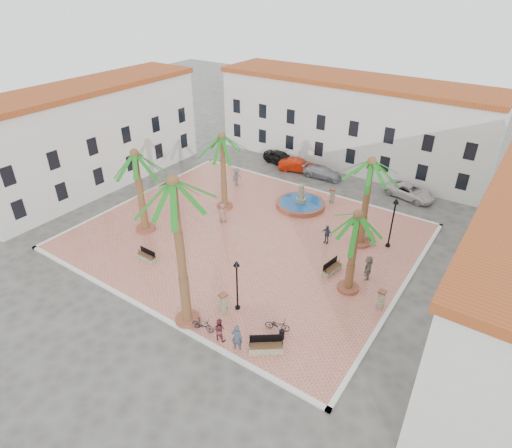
% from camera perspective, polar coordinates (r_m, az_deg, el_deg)
% --- Properties ---
extents(ground, '(120.00, 120.00, 0.00)m').
position_cam_1_polar(ground, '(35.83, -1.32, -1.74)').
color(ground, '#56544F').
rests_on(ground, ground).
extents(plaza, '(26.00, 22.00, 0.15)m').
position_cam_1_polar(plaza, '(35.79, -1.32, -1.63)').
color(plaza, '#D57863').
rests_on(plaza, ground).
extents(kerb_n, '(26.30, 0.30, 0.16)m').
position_cam_1_polar(kerb_n, '(44.04, 7.06, 4.72)').
color(kerb_n, silver).
rests_on(kerb_n, ground).
extents(kerb_s, '(26.30, 0.30, 0.16)m').
position_cam_1_polar(kerb_s, '(29.39, -14.14, -11.10)').
color(kerb_s, silver).
rests_on(kerb_s, ground).
extents(kerb_e, '(0.30, 22.30, 0.16)m').
position_cam_1_polar(kerb_e, '(31.43, 18.58, -8.75)').
color(kerb_e, silver).
rests_on(kerb_e, ground).
extents(kerb_w, '(0.30, 22.30, 0.16)m').
position_cam_1_polar(kerb_w, '(43.72, -15.34, 3.60)').
color(kerb_w, silver).
rests_on(kerb_w, ground).
extents(building_north, '(30.40, 7.40, 9.50)m').
position_cam_1_polar(building_north, '(50.00, 12.44, 13.23)').
color(building_north, silver).
rests_on(building_north, ground).
extents(building_west, '(6.40, 24.40, 10.00)m').
position_cam_1_polar(building_west, '(46.38, -21.22, 10.84)').
color(building_west, silver).
rests_on(building_west, ground).
extents(fountain, '(4.54, 4.54, 2.35)m').
position_cam_1_polar(fountain, '(40.22, 5.97, 2.76)').
color(fountain, '#9C4F36').
rests_on(fountain, plaza).
extents(palm_nw, '(4.73, 4.73, 7.24)m').
position_cam_1_polar(palm_nw, '(37.63, -4.52, 10.51)').
color(palm_nw, '#9C4F36').
rests_on(palm_nw, plaza).
extents(palm_sw, '(5.34, 5.34, 7.29)m').
position_cam_1_polar(palm_sw, '(35.08, -15.73, 7.78)').
color(palm_sw, '#9C4F36').
rests_on(palm_sw, plaza).
extents(palm_s, '(5.13, 5.13, 10.08)m').
position_cam_1_polar(palm_s, '(23.04, -10.83, 3.54)').
color(palm_s, '#9C4F36').
rests_on(palm_s, plaza).
extents(palm_e, '(4.94, 4.94, 6.26)m').
position_cam_1_polar(palm_e, '(27.86, 13.27, -0.19)').
color(palm_e, '#9C4F36').
rests_on(palm_e, plaza).
extents(palm_ne, '(5.07, 5.07, 7.52)m').
position_cam_1_polar(palm_ne, '(32.75, 15.01, 6.75)').
color(palm_ne, '#9C4F36').
rests_on(palm_ne, plaza).
extents(bench_s, '(1.70, 0.56, 0.89)m').
position_cam_1_polar(bench_s, '(33.75, -14.39, -4.29)').
color(bench_s, gray).
rests_on(bench_s, plaza).
extents(bench_se, '(1.98, 1.70, 1.06)m').
position_cam_1_polar(bench_se, '(25.76, 1.34, -16.11)').
color(bench_se, gray).
rests_on(bench_se, plaza).
extents(bench_e, '(0.84, 1.86, 0.94)m').
position_cam_1_polar(bench_e, '(31.92, 10.08, -5.94)').
color(bench_e, gray).
rests_on(bench_e, plaza).
extents(bench_ne, '(1.37, 1.71, 0.90)m').
position_cam_1_polar(bench_ne, '(36.21, 15.00, -1.76)').
color(bench_ne, gray).
rests_on(bench_ne, plaza).
extents(lamppost_s, '(0.42, 0.42, 3.83)m').
position_cam_1_polar(lamppost_s, '(26.94, -2.58, -7.04)').
color(lamppost_s, black).
rests_on(lamppost_s, plaza).
extents(lamppost_e, '(0.47, 0.47, 4.33)m').
position_cam_1_polar(lamppost_e, '(34.52, 17.88, 1.23)').
color(lamppost_e, black).
rests_on(lamppost_e, plaza).
extents(bollard_se, '(0.60, 0.60, 1.40)m').
position_cam_1_polar(bollard_se, '(27.96, -4.38, -10.42)').
color(bollard_se, gray).
rests_on(bollard_se, plaza).
extents(bollard_n, '(0.63, 0.63, 1.45)m').
position_cam_1_polar(bollard_n, '(41.11, 10.14, 3.76)').
color(bollard_n, gray).
rests_on(bollard_n, plaza).
extents(bollard_e, '(0.51, 0.51, 1.35)m').
position_cam_1_polar(bollard_e, '(29.35, 16.35, -9.57)').
color(bollard_e, gray).
rests_on(bollard_e, plaza).
extents(litter_bin, '(0.33, 0.33, 0.63)m').
position_cam_1_polar(litter_bin, '(26.48, 3.45, -14.49)').
color(litter_bin, black).
rests_on(litter_bin, plaza).
extents(cyclist_a, '(0.77, 0.62, 1.81)m').
position_cam_1_polar(cyclist_a, '(25.47, -2.56, -14.87)').
color(cyclist_a, '#354053').
rests_on(cyclist_a, plaza).
extents(bicycle_a, '(1.64, 1.02, 0.81)m').
position_cam_1_polar(bicycle_a, '(26.92, 2.88, -13.27)').
color(bicycle_a, black).
rests_on(bicycle_a, plaza).
extents(cyclist_b, '(0.86, 0.72, 1.59)m').
position_cam_1_polar(cyclist_b, '(26.13, -4.93, -13.84)').
color(cyclist_b, maroon).
rests_on(cyclist_b, plaza).
extents(bicycle_b, '(1.61, 0.68, 0.93)m').
position_cam_1_polar(bicycle_b, '(26.99, -7.09, -13.19)').
color(bicycle_b, black).
rests_on(bicycle_b, plaza).
extents(pedestrian_fountain_a, '(0.95, 0.73, 1.72)m').
position_cam_1_polar(pedestrian_fountain_a, '(37.42, -4.50, 1.50)').
color(pedestrian_fountain_a, '#8B6654').
rests_on(pedestrian_fountain_a, plaza).
extents(pedestrian_fountain_b, '(1.01, 0.57, 1.62)m').
position_cam_1_polar(pedestrian_fountain_b, '(34.86, 9.41, -1.34)').
color(pedestrian_fountain_b, '#2F4052').
rests_on(pedestrian_fountain_b, plaza).
extents(pedestrian_north, '(0.84, 1.32, 1.94)m').
position_cam_1_polar(pedestrian_north, '(43.81, -2.59, 6.29)').
color(pedestrian_north, '#525156').
rests_on(pedestrian_north, plaza).
extents(pedestrian_east, '(1.08, 1.81, 1.86)m').
position_cam_1_polar(pedestrian_east, '(31.52, 14.72, -5.61)').
color(pedestrian_east, slate).
rests_on(pedestrian_east, plaza).
extents(car_black, '(4.62, 2.48, 1.49)m').
position_cam_1_polar(car_black, '(49.56, 3.31, 8.80)').
color(car_black, black).
rests_on(car_black, ground).
extents(car_red, '(4.42, 2.52, 1.38)m').
position_cam_1_polar(car_red, '(47.83, 5.61, 7.79)').
color(car_red, '#B51B05').
rests_on(car_red, ground).
extents(car_silver, '(4.31, 1.90, 1.23)m').
position_cam_1_polar(car_silver, '(46.64, 8.82, 6.85)').
color(car_silver, '#9E9FA7').
rests_on(car_silver, ground).
extents(car_white, '(5.19, 3.22, 1.34)m').
position_cam_1_polar(car_white, '(44.38, 19.81, 4.10)').
color(car_white, silver).
rests_on(car_white, ground).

